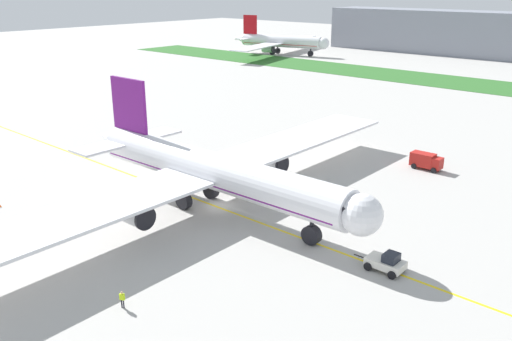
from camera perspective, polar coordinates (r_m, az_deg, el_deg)
The scene contains 10 objects.
ground_plane at distance 75.07m, azimuth -4.09°, elevation -3.74°, with size 600.00×600.00×0.00m, color #ADAAA5.
apron_taxi_line at distance 74.95m, azimuth -4.19°, elevation -3.78°, with size 280.00×0.36×0.01m, color yellow.
grass_median_strip at distance 175.21m, azimuth 24.81°, elevation 7.81°, with size 320.00×24.00×0.10m, color #2D6628.
airliner_foreground at distance 72.63m, azimuth -4.83°, elevation -0.01°, with size 50.35×80.17×15.86m.
pushback_tug at distance 60.08m, azimuth 13.50°, elevation -9.34°, with size 5.83×2.71×2.18m.
ground_crew_wingwalker_port at distance 53.89m, azimuth -13.85°, elevation -12.83°, with size 0.57×0.43×1.76m.
traffic_cone_near_nose at distance 82.44m, azimuth -25.27°, elevation -3.27°, with size 0.36×0.36×0.58m.
service_truck_baggage_loader at distance 93.38m, azimuth 17.40°, elevation 0.99°, with size 5.11×2.47×2.64m.
parked_airliner_far_left at distance 237.51m, azimuth 2.51°, elevation 13.34°, with size 43.38×68.66×15.92m.
terminal_building at distance 247.85m, azimuth 22.51°, elevation 13.04°, with size 133.74×20.00×18.00m, color gray.
Camera 1 is at (49.91, -47.95, 29.05)m, focal length 38.18 mm.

